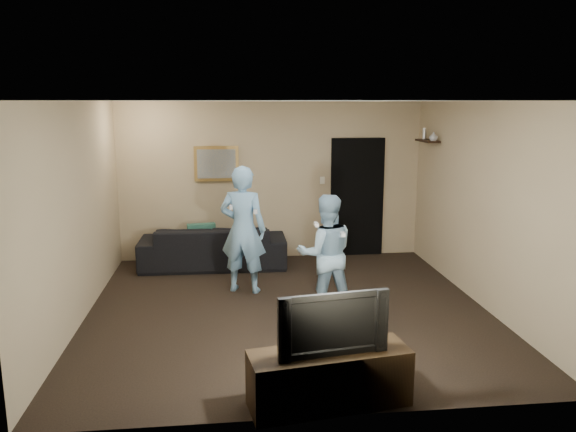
{
  "coord_description": "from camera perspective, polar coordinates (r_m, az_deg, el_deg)",
  "views": [
    {
      "loc": [
        -0.74,
        -6.71,
        2.59
      ],
      "look_at": [
        0.03,
        0.3,
        1.15
      ],
      "focal_mm": 35.0,
      "sensor_mm": 36.0,
      "label": 1
    }
  ],
  "objects": [
    {
      "name": "painting_frame",
      "position": [
        9.24,
        -7.28,
        5.3
      ],
      "size": [
        0.72,
        0.05,
        0.57
      ],
      "primitive_type": "cube",
      "color": "olive",
      "rests_on": "wall_back"
    },
    {
      "name": "shelf_vase",
      "position": [
        8.85,
        14.56,
        7.83
      ],
      "size": [
        0.14,
        0.14,
        0.14
      ],
      "primitive_type": "imported",
      "rotation": [
        0.0,
        0.0,
        -0.05
      ],
      "color": "#BBBCC1",
      "rests_on": "wall_shelf"
    },
    {
      "name": "painting_canvas",
      "position": [
        9.21,
        -7.28,
        5.28
      ],
      "size": [
        0.62,
        0.01,
        0.47
      ],
      "primitive_type": "cube",
      "color": "slate",
      "rests_on": "painting_frame"
    },
    {
      "name": "wall_right",
      "position": [
        7.57,
        19.19,
        1.07
      ],
      "size": [
        0.04,
        5.0,
        2.6
      ],
      "primitive_type": "cube",
      "color": "tan",
      "rests_on": "ground"
    },
    {
      "name": "wall_left",
      "position": [
        7.06,
        -20.61,
        0.25
      ],
      "size": [
        0.04,
        5.0,
        2.6
      ],
      "primitive_type": "cube",
      "color": "tan",
      "rests_on": "ground"
    },
    {
      "name": "sofa",
      "position": [
        9.03,
        -7.59,
        -3.02
      ],
      "size": [
        2.31,
        0.93,
        0.67
      ],
      "primitive_type": "imported",
      "rotation": [
        0.0,
        0.0,
        3.13
      ],
      "color": "black",
      "rests_on": "ground"
    },
    {
      "name": "ground",
      "position": [
        7.23,
        0.01,
        -9.45
      ],
      "size": [
        5.0,
        5.0,
        0.0
      ],
      "primitive_type": "plane",
      "color": "black",
      "rests_on": "ground"
    },
    {
      "name": "wii_player_left",
      "position": [
        7.68,
        -4.59,
        -1.38
      ],
      "size": [
        0.74,
        0.6,
        1.75
      ],
      "color": "#7FB3DD",
      "rests_on": "ground"
    },
    {
      "name": "television",
      "position": [
        4.84,
        4.3,
        -10.56
      ],
      "size": [
        0.97,
        0.27,
        0.55
      ],
      "primitive_type": "imported",
      "rotation": [
        0.0,
        0.0,
        0.15
      ],
      "color": "black",
      "rests_on": "tv_console"
    },
    {
      "name": "wall_back",
      "position": [
        9.33,
        -1.69,
        3.59
      ],
      "size": [
        5.0,
        0.04,
        2.6
      ],
      "primitive_type": "cube",
      "color": "tan",
      "rests_on": "ground"
    },
    {
      "name": "doorway",
      "position": [
        9.57,
        7.03,
        1.89
      ],
      "size": [
        0.9,
        0.06,
        2.0
      ],
      "primitive_type": "cube",
      "color": "black",
      "rests_on": "ground"
    },
    {
      "name": "light_switch",
      "position": [
        9.41,
        3.5,
        3.64
      ],
      "size": [
        0.08,
        0.02,
        0.12
      ],
      "primitive_type": "cube",
      "color": "silver",
      "rests_on": "wall_back"
    },
    {
      "name": "throw_pillow",
      "position": [
        9.0,
        -8.77,
        -2.15
      ],
      "size": [
        0.46,
        0.21,
        0.44
      ],
      "primitive_type": "cube",
      "rotation": [
        0.0,
        0.0,
        0.16
      ],
      "color": "#1A4F43",
      "rests_on": "sofa"
    },
    {
      "name": "tv_console",
      "position": [
        5.06,
        4.2,
        -16.07
      ],
      "size": [
        1.44,
        0.65,
        0.5
      ],
      "primitive_type": "cube",
      "rotation": [
        0.0,
        0.0,
        0.15
      ],
      "color": "black",
      "rests_on": "ground"
    },
    {
      "name": "wii_player_right",
      "position": [
        6.96,
        3.86,
        -3.86
      ],
      "size": [
        0.73,
        0.57,
        1.49
      ],
      "color": "#8EB4CE",
      "rests_on": "ground"
    },
    {
      "name": "wall_shelf",
      "position": [
        9.09,
        13.99,
        7.42
      ],
      "size": [
        0.2,
        0.6,
        0.03
      ],
      "primitive_type": "cube",
      "color": "black",
      "rests_on": "wall_right"
    },
    {
      "name": "shelf_figurine",
      "position": [
        9.23,
        13.69,
        8.14
      ],
      "size": [
        0.06,
        0.06,
        0.18
      ],
      "primitive_type": "cylinder",
      "color": "silver",
      "rests_on": "wall_shelf"
    },
    {
      "name": "ceiling",
      "position": [
        6.75,
        0.01,
        11.62
      ],
      "size": [
        5.0,
        5.0,
        0.04
      ],
      "primitive_type": "cube",
      "color": "silver",
      "rests_on": "wall_back"
    },
    {
      "name": "wall_front",
      "position": [
        4.47,
        3.56,
        -5.28
      ],
      "size": [
        5.0,
        0.04,
        2.6
      ],
      "primitive_type": "cube",
      "color": "tan",
      "rests_on": "ground"
    }
  ]
}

